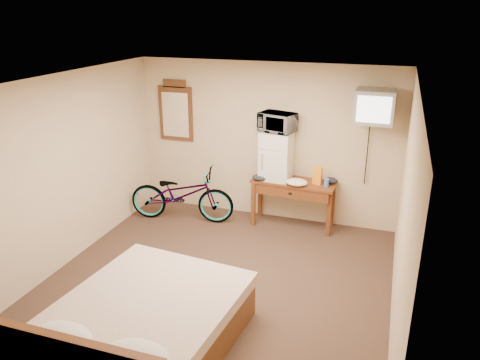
{
  "coord_description": "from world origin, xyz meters",
  "views": [
    {
      "loc": [
        1.89,
        -4.6,
        3.26
      ],
      "look_at": [
        0.16,
        0.56,
        1.24
      ],
      "focal_mm": 35.0,
      "sensor_mm": 36.0,
      "label": 1
    }
  ],
  "objects": [
    {
      "name": "bed",
      "position": [
        -0.25,
        -1.37,
        0.29
      ],
      "size": [
        1.83,
        2.3,
        0.9
      ],
      "color": "brown",
      "rests_on": "floor"
    },
    {
      "name": "blue_cup",
      "position": [
        1.05,
        1.95,
        0.81
      ],
      "size": [
        0.07,
        0.07,
        0.12
      ],
      "primitive_type": "cylinder",
      "color": "#4373E6",
      "rests_on": "desk"
    },
    {
      "name": "bicycle",
      "position": [
        -1.2,
        1.67,
        0.44
      ],
      "size": [
        1.76,
        0.85,
        0.89
      ],
      "primitive_type": "imported",
      "rotation": [
        0.0,
        0.0,
        1.73
      ],
      "color": "black",
      "rests_on": "floor"
    },
    {
      "name": "cloth_dark_b",
      "position": [
        1.09,
        2.11,
        0.8
      ],
      "size": [
        0.2,
        0.17,
        0.09
      ],
      "primitive_type": "ellipsoid",
      "color": "black",
      "rests_on": "desk"
    },
    {
      "name": "mini_fridge",
      "position": [
        0.24,
        2.07,
        1.12
      ],
      "size": [
        0.47,
        0.46,
        0.75
      ],
      "color": "white",
      "rests_on": "desk"
    },
    {
      "name": "desk",
      "position": [
        0.54,
        2.0,
        0.62
      ],
      "size": [
        1.31,
        0.57,
        0.75
      ],
      "color": "brown",
      "rests_on": "floor"
    },
    {
      "name": "cloth_dark_a",
      "position": [
        0.03,
        1.89,
        0.8
      ],
      "size": [
        0.24,
        0.18,
        0.09
      ],
      "primitive_type": "ellipsoid",
      "color": "black",
      "rests_on": "desk"
    },
    {
      "name": "cloth_cream",
      "position": [
        0.62,
        1.86,
        0.8
      ],
      "size": [
        0.33,
        0.25,
        0.1
      ],
      "primitive_type": "ellipsoid",
      "color": "silver",
      "rests_on": "desk"
    },
    {
      "name": "wall_mirror",
      "position": [
        -1.53,
        2.27,
        1.64
      ],
      "size": [
        0.59,
        0.04,
        1.0
      ],
      "color": "brown",
      "rests_on": "room"
    },
    {
      "name": "snack_bag",
      "position": [
        0.9,
        2.02,
        0.88
      ],
      "size": [
        0.15,
        0.11,
        0.27
      ],
      "primitive_type": "cube",
      "rotation": [
        0.0,
        0.0,
        -0.23
      ],
      "color": "orange",
      "rests_on": "desk"
    },
    {
      "name": "crt_television",
      "position": [
        1.62,
        2.02,
        1.98
      ],
      "size": [
        0.54,
        0.6,
        0.46
      ],
      "color": "black",
      "rests_on": "room"
    },
    {
      "name": "microwave",
      "position": [
        0.24,
        2.07,
        1.64
      ],
      "size": [
        0.6,
        0.48,
        0.29
      ],
      "primitive_type": "imported",
      "rotation": [
        0.0,
        0.0,
        -0.28
      ],
      "color": "white",
      "rests_on": "mini_fridge"
    },
    {
      "name": "room",
      "position": [
        -0.0,
        0.0,
        1.25
      ],
      "size": [
        4.6,
        4.64,
        2.5
      ],
      "color": "#3F2A1F",
      "rests_on": "ground"
    }
  ]
}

